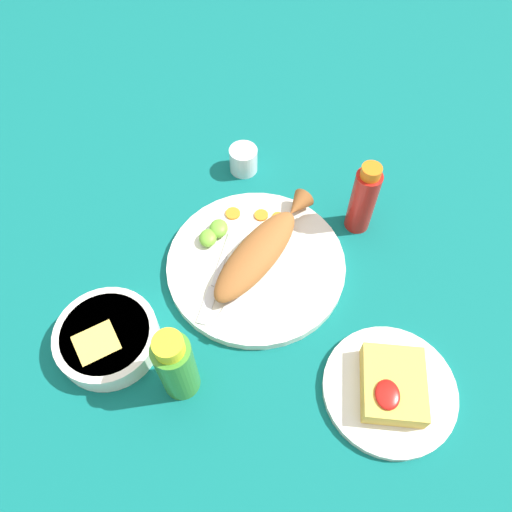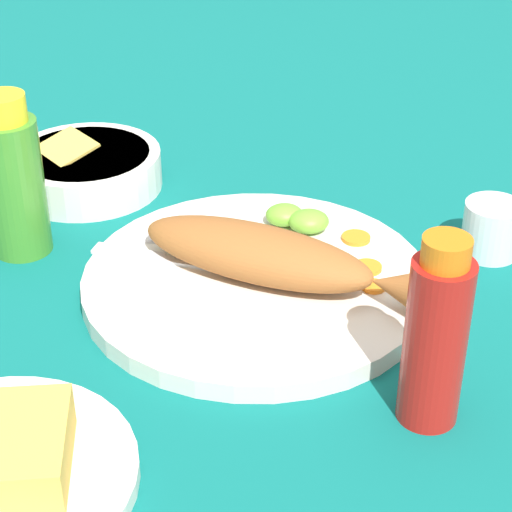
# 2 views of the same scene
# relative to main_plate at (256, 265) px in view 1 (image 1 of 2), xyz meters

# --- Properties ---
(ground_plane) EXTENTS (4.00, 4.00, 0.00)m
(ground_plane) POSITION_rel_main_plate_xyz_m (0.00, 0.00, -0.01)
(ground_plane) COLOR #0C605B
(main_plate) EXTENTS (0.32, 0.32, 0.02)m
(main_plate) POSITION_rel_main_plate_xyz_m (0.00, 0.00, 0.00)
(main_plate) COLOR silver
(main_plate) RESTS_ON ground_plane
(fried_fish) EXTENTS (0.26, 0.18, 0.05)m
(fried_fish) POSITION_rel_main_plate_xyz_m (-0.01, 0.01, 0.03)
(fried_fish) COLOR #935628
(fried_fish) RESTS_ON main_plate
(fork_near) EXTENTS (0.18, 0.08, 0.00)m
(fork_near) POSITION_rel_main_plate_xyz_m (0.08, -0.03, 0.01)
(fork_near) COLOR silver
(fork_near) RESTS_ON main_plate
(fork_far) EXTENTS (0.19, 0.04, 0.00)m
(fork_far) POSITION_rel_main_plate_xyz_m (0.05, -0.07, 0.01)
(fork_far) COLOR silver
(fork_far) RESTS_ON main_plate
(carrot_slice_near) EXTENTS (0.02, 0.02, 0.00)m
(carrot_slice_near) POSITION_rel_main_plate_xyz_m (-0.10, 0.03, 0.01)
(carrot_slice_near) COLOR orange
(carrot_slice_near) RESTS_ON main_plate
(carrot_slice_mid) EXTENTS (0.03, 0.03, 0.00)m
(carrot_slice_mid) POSITION_rel_main_plate_xyz_m (-0.10, -0.00, 0.01)
(carrot_slice_mid) COLOR orange
(carrot_slice_mid) RESTS_ON main_plate
(carrot_slice_far) EXTENTS (0.03, 0.03, 0.00)m
(carrot_slice_far) POSITION_rel_main_plate_xyz_m (-0.10, -0.05, 0.01)
(carrot_slice_far) COLOR orange
(carrot_slice_far) RESTS_ON main_plate
(lime_wedge_main) EXTENTS (0.04, 0.03, 0.02)m
(lime_wedge_main) POSITION_rel_main_plate_xyz_m (-0.06, -0.07, 0.02)
(lime_wedge_main) COLOR #6BB233
(lime_wedge_main) RESTS_ON main_plate
(lime_wedge_side) EXTENTS (0.04, 0.03, 0.02)m
(lime_wedge_side) POSITION_rel_main_plate_xyz_m (-0.04, -0.09, 0.02)
(lime_wedge_side) COLOR #6BB233
(lime_wedge_side) RESTS_ON main_plate
(hot_sauce_bottle_red) EXTENTS (0.05, 0.05, 0.16)m
(hot_sauce_bottle_red) POSITION_rel_main_plate_xyz_m (-0.12, 0.18, 0.07)
(hot_sauce_bottle_red) COLOR #B21914
(hot_sauce_bottle_red) RESTS_ON ground_plane
(hot_sauce_bottle_green) EXTENTS (0.06, 0.06, 0.16)m
(hot_sauce_bottle_green) POSITION_rel_main_plate_xyz_m (0.22, -0.10, 0.07)
(hot_sauce_bottle_green) COLOR #3D8428
(hot_sauce_bottle_green) RESTS_ON ground_plane
(salt_cup) EXTENTS (0.06, 0.06, 0.05)m
(salt_cup) POSITION_rel_main_plate_xyz_m (-0.23, -0.05, 0.01)
(salt_cup) COLOR silver
(salt_cup) RESTS_ON ground_plane
(side_plate_fries) EXTENTS (0.21, 0.21, 0.01)m
(side_plate_fries) POSITION_rel_main_plate_xyz_m (0.21, 0.23, -0.00)
(side_plate_fries) COLOR silver
(side_plate_fries) RESTS_ON ground_plane
(fries_pile) EXTENTS (0.11, 0.09, 0.04)m
(fries_pile) POSITION_rel_main_plate_xyz_m (0.21, 0.23, 0.02)
(fries_pile) COLOR gold
(fries_pile) RESTS_ON side_plate_fries
(guacamole_bowl) EXTENTS (0.17, 0.17, 0.05)m
(guacamole_bowl) POSITION_rel_main_plate_xyz_m (0.17, -0.23, 0.01)
(guacamole_bowl) COLOR white
(guacamole_bowl) RESTS_ON ground_plane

